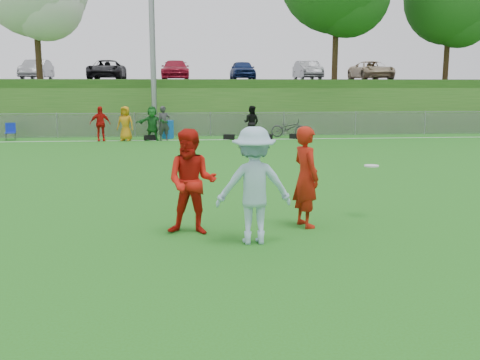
{
  "coord_description": "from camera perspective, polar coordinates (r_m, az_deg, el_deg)",
  "views": [
    {
      "loc": [
        -1.33,
        -8.75,
        2.7
      ],
      "look_at": [
        -0.39,
        0.5,
        1.05
      ],
      "focal_mm": 40.0,
      "sensor_mm": 36.0,
      "label": 1
    }
  ],
  "objects": [
    {
      "name": "car_row",
      "position": [
        40.76,
        -5.71,
        11.59
      ],
      "size": [
        32.04,
        5.18,
        1.44
      ],
      "color": "silver",
      "rests_on": "parking_lot"
    },
    {
      "name": "player_red_center",
      "position": [
        9.75,
        -5.17,
        -0.22
      ],
      "size": [
        1.07,
        0.91,
        1.93
      ],
      "primitive_type": "imported",
      "rotation": [
        0.0,
        0.0,
        -0.21
      ],
      "color": "red",
      "rests_on": "ground"
    },
    {
      "name": "gear_bags",
      "position": [
        27.09,
        -0.47,
        4.62
      ],
      "size": [
        7.93,
        0.42,
        0.26
      ],
      "color": "black",
      "rests_on": "ground"
    },
    {
      "name": "fence",
      "position": [
        28.85,
        -3.18,
        5.97
      ],
      "size": [
        58.0,
        0.06,
        1.3
      ],
      "color": "gray",
      "rests_on": "ground"
    },
    {
      "name": "tree_green_far",
      "position": [
        39.19,
        21.76,
        17.1
      ],
      "size": [
        5.88,
        5.88,
        8.19
      ],
      "color": "black",
      "rests_on": "berm"
    },
    {
      "name": "spectator_row",
      "position": [
        26.84,
        -8.34,
        6.01
      ],
      "size": [
        8.51,
        0.95,
        1.69
      ],
      "color": "red",
      "rests_on": "ground"
    },
    {
      "name": "sideline_far",
      "position": [
        26.92,
        -2.97,
        4.31
      ],
      "size": [
        60.0,
        0.1,
        0.01
      ],
      "primitive_type": "cube",
      "color": "white",
      "rests_on": "ground"
    },
    {
      "name": "parking_lot",
      "position": [
        41.77,
        -4.06,
        10.52
      ],
      "size": [
        120.0,
        12.0,
        0.1
      ],
      "primitive_type": "cube",
      "color": "black",
      "rests_on": "berm"
    },
    {
      "name": "bicycle",
      "position": [
        28.36,
        5.25,
        5.56
      ],
      "size": [
        1.95,
        0.95,
        0.98
      ],
      "primitive_type": "imported",
      "rotation": [
        0.0,
        0.0,
        1.4
      ],
      "color": "#2F2F31",
      "rests_on": "ground"
    },
    {
      "name": "frisbee",
      "position": [
        11.28,
        13.85,
        1.48
      ],
      "size": [
        0.3,
        0.3,
        0.03
      ],
      "color": "white",
      "rests_on": "ground"
    },
    {
      "name": "berm",
      "position": [
        39.79,
        -3.94,
        8.32
      ],
      "size": [
        120.0,
        18.0,
        3.0
      ],
      "primitive_type": "cube",
      "color": "#215517",
      "rests_on": "ground"
    },
    {
      "name": "player_red_left",
      "position": [
        10.31,
        7.04,
        0.33
      ],
      "size": [
        0.66,
        0.81,
        1.94
      ],
      "primitive_type": "imported",
      "rotation": [
        0.0,
        0.0,
        1.88
      ],
      "color": "#AE1A0C",
      "rests_on": "ground"
    },
    {
      "name": "player_blue",
      "position": [
        9.14,
        1.49,
        -0.6
      ],
      "size": [
        1.32,
        0.77,
        2.02
      ],
      "primitive_type": "imported",
      "rotation": [
        0.0,
        0.0,
        3.16
      ],
      "color": "#9BC2D7",
      "rests_on": "ground"
    },
    {
      "name": "light_pole",
      "position": [
        29.86,
        -9.42,
        17.65
      ],
      "size": [
        1.2,
        0.4,
        12.15
      ],
      "color": "gray",
      "rests_on": "ground"
    },
    {
      "name": "recycling_bin",
      "position": [
        27.85,
        -7.71,
        5.37
      ],
      "size": [
        0.65,
        0.65,
        0.92
      ],
      "primitive_type": "cylinder",
      "rotation": [
        0.0,
        0.0,
        -0.05
      ],
      "color": "blue",
      "rests_on": "ground"
    },
    {
      "name": "camp_chair",
      "position": [
        29.0,
        -23.27,
        4.41
      ],
      "size": [
        0.56,
        0.57,
        0.86
      ],
      "rotation": [
        0.0,
        0.0,
        0.2
      ],
      "color": "#1025B1",
      "rests_on": "ground"
    },
    {
      "name": "ground",
      "position": [
        9.25,
        2.73,
        -6.91
      ],
      "size": [
        120.0,
        120.0,
        0.0
      ],
      "primitive_type": "plane",
      "color": "#276916",
      "rests_on": "ground"
    }
  ]
}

